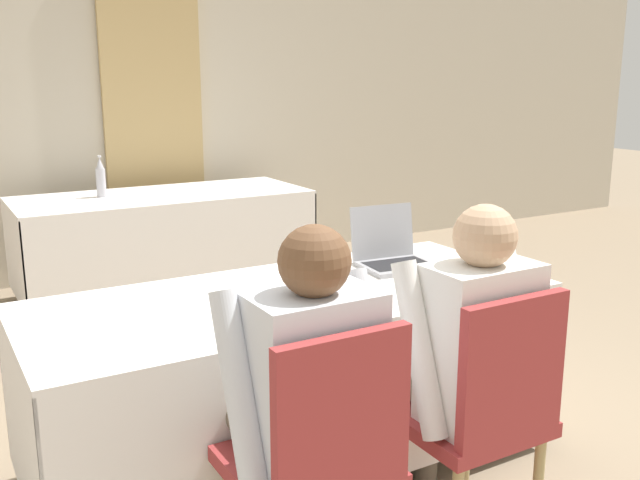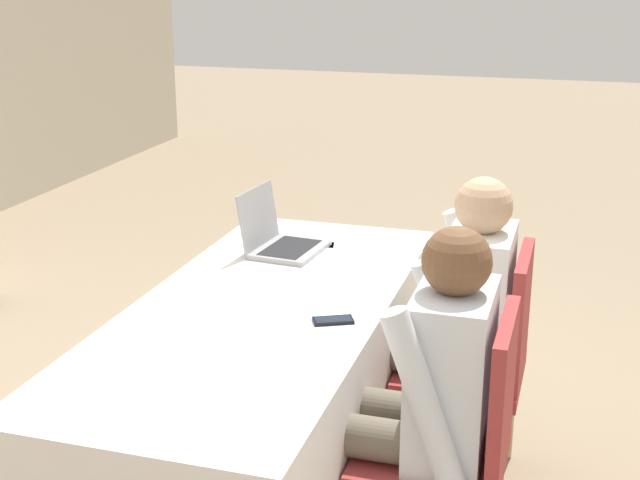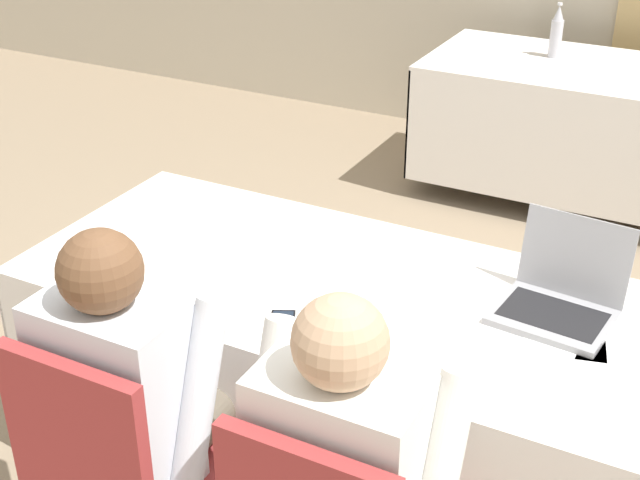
{
  "view_description": "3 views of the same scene",
  "coord_description": "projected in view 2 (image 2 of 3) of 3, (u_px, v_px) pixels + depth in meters",
  "views": [
    {
      "loc": [
        -1.21,
        -2.3,
        1.54
      ],
      "look_at": [
        0.0,
        -0.21,
        0.98
      ],
      "focal_mm": 40.0,
      "sensor_mm": 36.0,
      "label": 1
    },
    {
      "loc": [
        -2.66,
        -1.02,
        1.86
      ],
      "look_at": [
        0.0,
        -0.21,
        0.98
      ],
      "focal_mm": 50.0,
      "sensor_mm": 36.0,
      "label": 2
    },
    {
      "loc": [
        0.95,
        -2.02,
        2.05
      ],
      "look_at": [
        0.0,
        -0.21,
        0.98
      ],
      "focal_mm": 50.0,
      "sensor_mm": 36.0,
      "label": 3
    }
  ],
  "objects": [
    {
      "name": "conference_table_near",
      "position": [
        262.0,
        348.0,
        3.1
      ],
      "size": [
        2.0,
        0.85,
        0.73
      ],
      "color": "white",
      "rests_on": "ground_plane"
    },
    {
      "name": "laptop",
      "position": [
        280.0,
        240.0,
        3.59
      ],
      "size": [
        0.33,
        0.31,
        0.25
      ],
      "rotation": [
        0.0,
        0.0,
        -0.1
      ],
      "color": "#99999E",
      "rests_on": "conference_table_near"
    },
    {
      "name": "cell_phone",
      "position": [
        333.0,
        320.0,
        2.9
      ],
      "size": [
        0.12,
        0.15,
        0.01
      ],
      "rotation": [
        0.0,
        0.0,
        0.46
      ],
      "color": "black",
      "rests_on": "conference_table_near"
    },
    {
      "name": "paper_beside_laptop",
      "position": [
        310.0,
        238.0,
        3.76
      ],
      "size": [
        0.21,
        0.3,
        0.0
      ],
      "rotation": [
        0.0,
        0.0,
        -0.0
      ],
      "color": "white",
      "rests_on": "conference_table_near"
    },
    {
      "name": "paper_centre_table",
      "position": [
        297.0,
        250.0,
        3.62
      ],
      "size": [
        0.28,
        0.34,
        0.0
      ],
      "rotation": [
        0.0,
        0.0,
        0.25
      ],
      "color": "white",
      "rests_on": "conference_table_near"
    },
    {
      "name": "chair_near_left",
      "position": [
        457.0,
        441.0,
        2.65
      ],
      "size": [
        0.44,
        0.44,
        0.89
      ],
      "rotation": [
        0.0,
        0.0,
        3.14
      ],
      "color": "tan",
      "rests_on": "ground_plane"
    },
    {
      "name": "chair_near_right",
      "position": [
        482.0,
        357.0,
        3.2
      ],
      "size": [
        0.44,
        0.44,
        0.89
      ],
      "rotation": [
        0.0,
        0.0,
        3.14
      ],
      "color": "tan",
      "rests_on": "ground_plane"
    },
    {
      "name": "person_checkered_shirt",
      "position": [
        425.0,
        388.0,
        2.63
      ],
      "size": [
        0.5,
        0.52,
        1.15
      ],
      "rotation": [
        0.0,
        0.0,
        3.14
      ],
      "color": "#665B4C",
      "rests_on": "ground_plane"
    },
    {
      "name": "person_white_shirt",
      "position": [
        456.0,
        313.0,
        3.18
      ],
      "size": [
        0.5,
        0.52,
        1.15
      ],
      "rotation": [
        0.0,
        0.0,
        3.14
      ],
      "color": "#665B4C",
      "rests_on": "ground_plane"
    }
  ]
}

